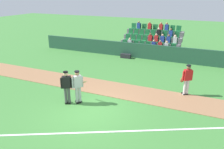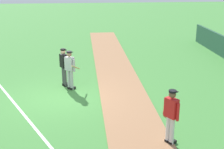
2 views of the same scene
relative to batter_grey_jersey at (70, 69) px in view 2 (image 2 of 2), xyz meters
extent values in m
plane|color=#42843A|center=(0.88, -0.45, -0.97)|extent=(80.00, 80.00, 0.00)
cube|color=#9E704C|center=(0.88, 2.27, -0.95)|extent=(28.00, 2.03, 0.03)
cube|color=white|center=(3.88, -0.95, -0.96)|extent=(10.76, 5.49, 0.01)
cylinder|color=#B2B2B2|center=(-0.05, -0.07, -0.52)|extent=(0.14, 0.14, 0.90)
cylinder|color=#B2B2B2|center=(0.05, 0.05, -0.52)|extent=(0.14, 0.14, 0.90)
cube|color=black|center=(-0.10, -0.03, -0.92)|extent=(0.28, 0.26, 0.10)
cube|color=black|center=(0.00, 0.09, -0.92)|extent=(0.28, 0.26, 0.10)
cube|color=#B2B2B2|center=(0.00, -0.01, 0.23)|extent=(0.42, 0.45, 0.60)
cylinder|color=#B2B2B2|center=(-0.16, -0.20, 0.18)|extent=(0.09, 0.09, 0.55)
cylinder|color=#B2B2B2|center=(0.16, 0.18, 0.18)|extent=(0.09, 0.09, 0.55)
sphere|color=#9E7051|center=(0.00, -0.01, 0.66)|extent=(0.22, 0.22, 0.22)
cylinder|color=black|center=(0.00, -0.01, 0.76)|extent=(0.23, 0.23, 0.06)
cube|color=black|center=(-0.08, 0.05, 0.73)|extent=(0.21, 0.22, 0.02)
cylinder|color=tan|center=(0.08, 0.25, 0.08)|extent=(0.76, 0.35, 0.41)
cylinder|color=#4C4C4C|center=(-0.53, -0.34, -0.52)|extent=(0.14, 0.14, 0.90)
cylinder|color=#4C4C4C|center=(-0.39, -0.26, -0.52)|extent=(0.14, 0.14, 0.90)
cube|color=black|center=(-0.56, -0.28, -0.92)|extent=(0.23, 0.29, 0.10)
cube|color=black|center=(-0.42, -0.21, -0.92)|extent=(0.23, 0.29, 0.10)
cube|color=black|center=(-0.46, -0.30, 0.23)|extent=(0.46, 0.38, 0.60)
cylinder|color=black|center=(-0.68, -0.42, 0.18)|extent=(0.09, 0.09, 0.55)
cylinder|color=black|center=(-0.24, -0.18, 0.18)|extent=(0.09, 0.09, 0.55)
sphere|color=tan|center=(-0.46, -0.30, 0.66)|extent=(0.22, 0.22, 0.22)
cylinder|color=black|center=(-0.46, -0.30, 0.76)|extent=(0.23, 0.23, 0.06)
cube|color=black|center=(-0.51, -0.21, 0.73)|extent=(0.22, 0.19, 0.02)
cube|color=black|center=(-0.53, -0.18, 0.23)|extent=(0.43, 0.28, 0.56)
cylinder|color=silver|center=(4.86, 3.11, -0.52)|extent=(0.14, 0.14, 0.90)
cylinder|color=silver|center=(4.99, 3.19, -0.52)|extent=(0.14, 0.14, 0.90)
cube|color=black|center=(4.83, 3.16, -0.92)|extent=(0.24, 0.28, 0.10)
cube|color=black|center=(4.96, 3.24, -0.92)|extent=(0.24, 0.28, 0.10)
cube|color=red|center=(4.93, 3.15, 0.23)|extent=(0.46, 0.40, 0.60)
cylinder|color=red|center=(4.71, 3.02, 0.18)|extent=(0.09, 0.09, 0.55)
cylinder|color=red|center=(5.14, 3.28, 0.18)|extent=(0.09, 0.09, 0.55)
sphere|color=brown|center=(4.93, 3.15, 0.66)|extent=(0.22, 0.22, 0.22)
cylinder|color=black|center=(4.93, 3.15, 0.76)|extent=(0.23, 0.23, 0.06)
cube|color=black|center=(4.87, 3.23, 0.73)|extent=(0.22, 0.20, 0.02)
ellipsoid|color=brown|center=(4.67, 3.05, -0.07)|extent=(0.23, 0.21, 0.28)
camera|label=1|loc=(5.57, -8.52, 4.38)|focal=35.08mm
camera|label=2|loc=(13.11, 0.58, 4.10)|focal=49.76mm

